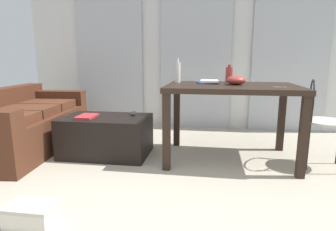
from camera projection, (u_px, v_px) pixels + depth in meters
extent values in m
plane|color=#B2A893|center=(180.00, 179.00, 2.47)|extent=(7.82, 7.82, 0.00)
cube|color=silver|center=(196.00, 41.00, 4.18)|extent=(5.24, 0.10, 2.63)
cube|color=#B2B7BC|center=(110.00, 55.00, 4.34)|extent=(1.05, 0.03, 2.21)
cube|color=#B2B7BC|center=(195.00, 55.00, 4.14)|extent=(1.05, 0.03, 2.21)
cube|color=#B2B7BC|center=(290.00, 55.00, 3.94)|extent=(1.05, 0.03, 2.21)
cube|color=#4C2819|center=(26.00, 132.00, 3.25)|extent=(0.98, 1.80, 0.41)
cube|color=#4C2819|center=(55.00, 98.00, 3.95)|extent=(0.86, 0.27, 0.20)
cube|color=#552D1C|center=(47.00, 105.00, 3.64)|extent=(0.64, 0.47, 0.10)
cube|color=#552D1C|center=(28.00, 111.00, 3.20)|extent=(0.64, 0.47, 0.10)
cube|color=#552D1C|center=(2.00, 119.00, 2.76)|extent=(0.64, 0.47, 0.10)
cube|color=black|center=(106.00, 136.00, 3.07)|extent=(0.93, 0.59, 0.43)
cube|color=black|center=(231.00, 87.00, 2.82)|extent=(1.31, 0.89, 0.05)
cube|color=black|center=(167.00, 132.00, 2.61)|extent=(0.07, 0.07, 0.74)
cube|color=black|center=(303.00, 138.00, 2.43)|extent=(0.07, 0.07, 0.74)
cube|color=black|center=(177.00, 116.00, 3.37)|extent=(0.07, 0.07, 0.74)
cube|color=black|center=(281.00, 119.00, 3.19)|extent=(0.07, 0.07, 0.74)
cylinder|color=silver|center=(326.00, 121.00, 2.66)|extent=(0.41, 0.41, 0.02)
cylinder|color=black|center=(308.00, 147.00, 2.63)|extent=(0.02, 0.02, 0.45)
cylinder|color=black|center=(306.00, 139.00, 2.89)|extent=(0.02, 0.02, 0.45)
torus|color=black|center=(311.00, 100.00, 2.68)|extent=(0.11, 0.40, 0.41)
cylinder|color=black|center=(312.00, 113.00, 2.53)|extent=(0.02, 0.02, 0.19)
cylinder|color=black|center=(309.00, 107.00, 2.86)|extent=(0.02, 0.02, 0.19)
cylinder|color=#99332D|center=(229.00, 75.00, 3.16)|extent=(0.08, 0.08, 0.17)
cylinder|color=#99332D|center=(229.00, 66.00, 3.14)|extent=(0.04, 0.04, 0.03)
cylinder|color=beige|center=(178.00, 73.00, 3.06)|extent=(0.06, 0.06, 0.22)
cylinder|color=beige|center=(178.00, 60.00, 3.03)|extent=(0.02, 0.02, 0.05)
ellipsoid|color=#9E3833|center=(236.00, 80.00, 2.83)|extent=(0.20, 0.20, 0.09)
cube|color=#33519E|center=(208.00, 83.00, 2.97)|extent=(0.25, 0.25, 0.02)
cube|color=silver|center=(209.00, 81.00, 2.98)|extent=(0.19, 0.26, 0.02)
cube|color=#9EA0A5|center=(278.00, 87.00, 2.58)|extent=(0.08, 0.05, 0.00)
torus|color=orange|center=(285.00, 87.00, 2.54)|extent=(0.03, 0.03, 0.00)
cube|color=#9EA0A5|center=(279.00, 87.00, 2.59)|extent=(0.06, 0.08, 0.00)
torus|color=orange|center=(284.00, 87.00, 2.54)|extent=(0.03, 0.03, 0.00)
cube|color=#232326|center=(134.00, 114.00, 3.13)|extent=(0.08, 0.18, 0.02)
cube|color=red|center=(87.00, 116.00, 2.98)|extent=(0.19, 0.28, 0.02)
cube|color=beige|center=(32.00, 216.00, 1.78)|extent=(0.30, 0.19, 0.11)
cube|color=beige|center=(31.00, 206.00, 1.77)|extent=(0.31, 0.20, 0.02)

